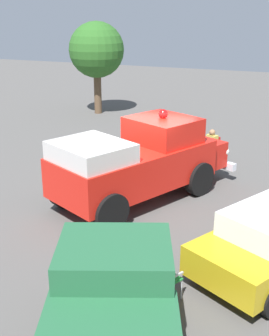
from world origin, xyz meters
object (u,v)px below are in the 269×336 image
at_px(parked_pickup, 112,330).
at_px(traffic_cone, 179,159).
at_px(lawn_chair_by_car, 161,275).
at_px(lawn_chair_spare, 152,141).
at_px(oak_tree_right, 97,50).
at_px(vintage_fire_truck, 140,161).
at_px(lawn_chair_near_truck, 212,148).
at_px(spectator_seated, 210,146).

height_order(parked_pickup, traffic_cone, parked_pickup).
relative_size(parked_pickup, traffic_cone, 8.07).
distance_m(lawn_chair_by_car, traffic_cone, 7.84).
distance_m(parked_pickup, lawn_chair_by_car, 2.22).
bearing_deg(lawn_chair_by_car, traffic_cone, -165.67).
distance_m(lawn_chair_spare, oak_tree_right, 8.34).
distance_m(vintage_fire_truck, traffic_cone, 3.27).
relative_size(lawn_chair_near_truck, lawn_chair_spare, 1.00).
height_order(spectator_seated, traffic_cone, spectator_seated).
bearing_deg(lawn_chair_by_car, lawn_chair_spare, -158.59).
distance_m(lawn_chair_by_car, lawn_chair_spare, 9.11).
xyz_separation_m(spectator_seated, traffic_cone, (0.76, -0.92, -0.39)).
xyz_separation_m(parked_pickup, lawn_chair_near_truck, (-10.65, -0.94, -0.40)).
bearing_deg(traffic_cone, lawn_chair_near_truck, 131.61).
height_order(parked_pickup, spectator_seated, parked_pickup).
xyz_separation_m(parked_pickup, lawn_chair_spare, (-10.67, -3.31, -0.40)).
height_order(lawn_chair_spare, oak_tree_right, oak_tree_right).
xyz_separation_m(lawn_chair_by_car, oak_tree_right, (-14.33, -8.60, 2.74)).
bearing_deg(lawn_chair_by_car, oak_tree_right, -149.04).
xyz_separation_m(lawn_chair_near_truck, spectator_seated, (0.11, -0.07, 0.11)).
bearing_deg(oak_tree_right, parked_pickup, 27.47).
height_order(parked_pickup, lawn_chair_by_car, parked_pickup).
bearing_deg(lawn_chair_spare, lawn_chair_by_car, 21.41).
bearing_deg(oak_tree_right, traffic_cone, 44.66).
relative_size(lawn_chair_by_car, spectator_seated, 0.79).
relative_size(lawn_chair_by_car, traffic_cone, 1.61).
relative_size(lawn_chair_spare, oak_tree_right, 0.21).
relative_size(parked_pickup, lawn_chair_by_car, 5.02).
height_order(lawn_chair_near_truck, oak_tree_right, oak_tree_right).
bearing_deg(lawn_chair_spare, vintage_fire_truck, 15.57).
xyz_separation_m(parked_pickup, oak_tree_right, (-16.52, -8.59, 2.34)).
xyz_separation_m(lawn_chair_spare, traffic_cone, (0.89, 1.39, -0.28)).
bearing_deg(lawn_chair_near_truck, lawn_chair_by_car, 6.44).
relative_size(spectator_seated, oak_tree_right, 0.27).
height_order(spectator_seated, oak_tree_right, oak_tree_right).
distance_m(parked_pickup, lawn_chair_spare, 11.18).
relative_size(lawn_chair_by_car, lawn_chair_spare, 1.00).
xyz_separation_m(lawn_chair_near_truck, oak_tree_right, (-5.87, -7.64, 2.74)).
bearing_deg(lawn_chair_by_car, parked_pickup, -0.27).
distance_m(parked_pickup, oak_tree_right, 18.76).
height_order(vintage_fire_truck, lawn_chair_by_car, vintage_fire_truck).
relative_size(lawn_chair_near_truck, spectator_seated, 0.79).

